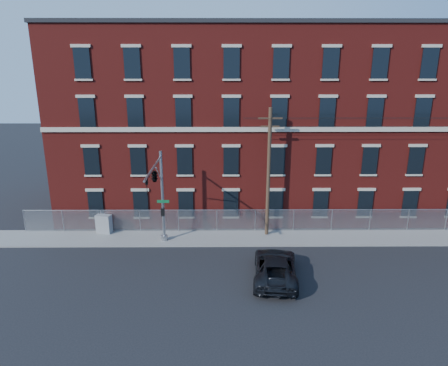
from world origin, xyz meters
name	(u,v)px	position (x,y,z in m)	size (l,w,h in m)	color
ground	(246,270)	(0.00, 0.00, 0.00)	(140.00, 140.00, 0.00)	black
sidewalk	(394,237)	(12.00, 5.00, 0.06)	(65.00, 3.00, 0.12)	gray
mill_building	(365,119)	(12.00, 13.93, 8.15)	(55.30, 14.32, 16.30)	maroon
chain_link_fence	(389,219)	(12.00, 6.30, 1.06)	(59.06, 0.06, 1.85)	#A5A8AD
traffic_signal_mast	(157,183)	(-6.00, 2.18, 5.39)	(0.90, 6.75, 7.00)	#9EA0A5
utility_pole_near	(269,171)	(2.00, 5.60, 5.34)	(1.80, 0.28, 10.00)	#443122
pickup_truck	(275,267)	(1.80, -1.10, 0.79)	(2.64, 5.72, 1.59)	black
utility_cabinet	(104,224)	(-11.02, 6.00, 0.87)	(1.20, 0.60, 1.50)	gray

